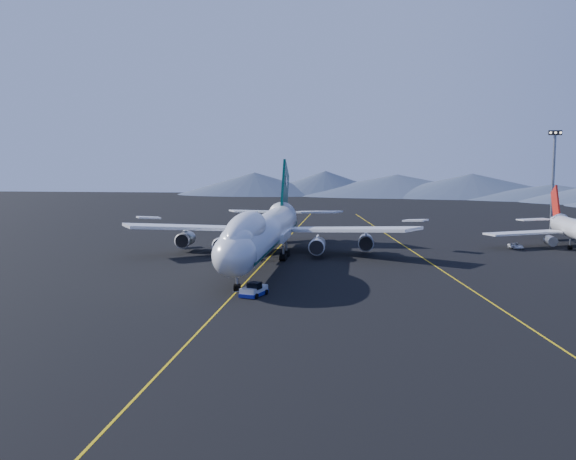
# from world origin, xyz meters

# --- Properties ---
(ground) EXTENTS (500.00, 500.00, 0.00)m
(ground) POSITION_xyz_m (0.00, 0.00, 0.00)
(ground) COLOR black
(ground) RESTS_ON ground
(taxiway_line_main) EXTENTS (0.25, 220.00, 0.01)m
(taxiway_line_main) POSITION_xyz_m (0.00, 0.00, 0.01)
(taxiway_line_main) COLOR gold
(taxiway_line_main) RESTS_ON ground
(taxiway_line_side) EXTENTS (28.08, 198.09, 0.01)m
(taxiway_line_side) POSITION_xyz_m (30.00, 10.00, 0.01)
(taxiway_line_side) COLOR gold
(taxiway_line_side) RESTS_ON ground
(boeing_747) EXTENTS (59.62, 72.43, 19.37)m
(boeing_747) POSITION_xyz_m (0.00, 0.03, 5.81)
(boeing_747) COLOR silver
(boeing_747) RESTS_ON ground
(pushback_tug) EXTENTS (3.78, 5.24, 2.06)m
(pushback_tug) POSITION_xyz_m (3.00, -29.50, 0.65)
(pushback_tug) COLOR silver
(pushback_tug) RESTS_ON ground
(service_van) EXTENTS (2.97, 4.68, 1.20)m
(service_van) POSITION_xyz_m (51.43, 25.01, 0.60)
(service_van) COLOR white
(service_van) RESTS_ON ground
(floodlight_mast) EXTENTS (3.31, 2.48, 26.76)m
(floodlight_mast) POSITION_xyz_m (67.39, 55.96, 13.56)
(floodlight_mast) COLOR black
(floodlight_mast) RESTS_ON ground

